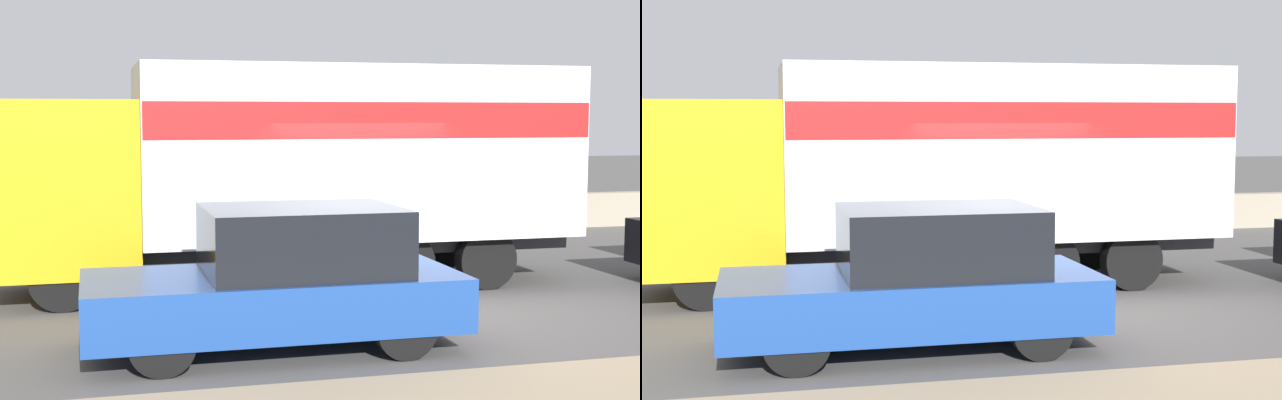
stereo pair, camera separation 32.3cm
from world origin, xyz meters
The scene contains 4 objects.
ground_plane centered at (0.00, 0.00, 0.00)m, with size 80.00×80.00×0.00m, color #514F4C.
stone_wall_backdrop centered at (0.00, 7.84, 0.39)m, with size 60.00×0.35×0.79m.
box_truck centered at (-0.46, 2.39, 1.96)m, with size 8.65×2.48×3.33m.
car_hatchback centered at (-1.59, -1.11, 0.78)m, with size 4.16×1.79×1.59m.
Camera 2 is at (-3.34, -10.78, 2.61)m, focal length 50.00 mm.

